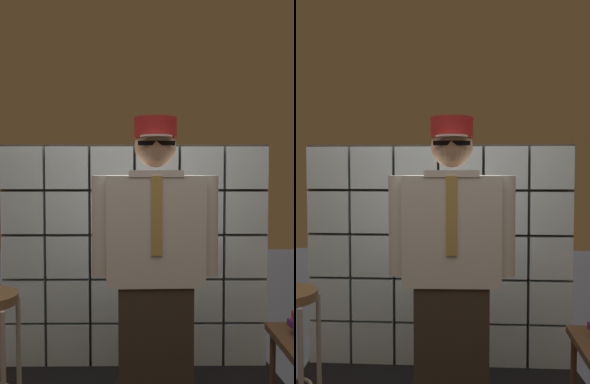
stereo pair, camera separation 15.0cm
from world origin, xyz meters
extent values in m
cube|color=silver|center=(-0.82, 1.34, 0.15)|extent=(0.31, 0.08, 0.31)
cube|color=silver|center=(-0.49, 1.34, 0.15)|extent=(0.31, 0.08, 0.31)
cube|color=silver|center=(-0.16, 1.34, 0.15)|extent=(0.31, 0.08, 0.31)
cube|color=silver|center=(0.16, 1.34, 0.15)|extent=(0.31, 0.08, 0.31)
cube|color=silver|center=(0.49, 1.34, 0.15)|extent=(0.31, 0.08, 0.31)
cube|color=silver|center=(0.82, 1.34, 0.15)|extent=(0.31, 0.08, 0.31)
cube|color=silver|center=(-0.82, 1.34, 0.48)|extent=(0.31, 0.08, 0.31)
cube|color=silver|center=(-0.49, 1.34, 0.48)|extent=(0.31, 0.08, 0.31)
cube|color=silver|center=(-0.16, 1.34, 0.48)|extent=(0.31, 0.08, 0.31)
cube|color=silver|center=(0.16, 1.34, 0.48)|extent=(0.31, 0.08, 0.31)
cube|color=silver|center=(0.49, 1.34, 0.48)|extent=(0.31, 0.08, 0.31)
cube|color=silver|center=(0.82, 1.34, 0.48)|extent=(0.31, 0.08, 0.31)
cube|color=silver|center=(-0.82, 1.34, 0.81)|extent=(0.31, 0.08, 0.31)
cube|color=silver|center=(-0.49, 1.34, 0.81)|extent=(0.31, 0.08, 0.31)
cube|color=silver|center=(-0.16, 1.34, 0.81)|extent=(0.31, 0.08, 0.31)
cube|color=silver|center=(0.16, 1.34, 0.81)|extent=(0.31, 0.08, 0.31)
cube|color=silver|center=(0.49, 1.34, 0.81)|extent=(0.31, 0.08, 0.31)
cube|color=silver|center=(0.82, 1.34, 0.81)|extent=(0.31, 0.08, 0.31)
cube|color=silver|center=(-0.82, 1.34, 1.14)|extent=(0.31, 0.08, 0.31)
cube|color=silver|center=(-0.49, 1.34, 1.14)|extent=(0.31, 0.08, 0.31)
cube|color=silver|center=(-0.16, 1.34, 1.14)|extent=(0.31, 0.08, 0.31)
cube|color=silver|center=(0.16, 1.34, 1.14)|extent=(0.31, 0.08, 0.31)
cube|color=silver|center=(0.49, 1.34, 1.14)|extent=(0.31, 0.08, 0.31)
cube|color=silver|center=(0.82, 1.34, 1.14)|extent=(0.31, 0.08, 0.31)
cube|color=silver|center=(-0.82, 1.34, 1.47)|extent=(0.31, 0.08, 0.31)
cube|color=silver|center=(-0.49, 1.34, 1.47)|extent=(0.31, 0.08, 0.31)
cube|color=silver|center=(-0.16, 1.34, 1.47)|extent=(0.31, 0.08, 0.31)
cube|color=silver|center=(0.16, 1.34, 1.47)|extent=(0.31, 0.08, 0.31)
cube|color=silver|center=(0.49, 1.34, 1.47)|extent=(0.31, 0.08, 0.31)
cube|color=silver|center=(0.82, 1.34, 1.47)|extent=(0.31, 0.08, 0.31)
cube|color=#38332D|center=(0.00, 1.39, 0.81)|extent=(1.99, 0.02, 1.66)
cube|color=#382D23|center=(0.13, 0.52, 0.42)|extent=(0.40, 0.21, 0.83)
cube|color=silver|center=(0.13, 0.52, 1.12)|extent=(0.53, 0.24, 0.59)
cube|color=tan|center=(0.13, 0.40, 1.21)|extent=(0.06, 0.01, 0.41)
cube|color=silver|center=(0.13, 0.52, 1.43)|extent=(0.29, 0.24, 0.04)
sphere|color=tan|center=(0.13, 0.52, 1.57)|extent=(0.22, 0.22, 0.22)
ellipsoid|color=black|center=(0.13, 0.47, 1.54)|extent=(0.15, 0.08, 0.10)
cube|color=black|center=(0.13, 0.41, 1.59)|extent=(0.19, 0.02, 0.02)
cylinder|color=white|center=(0.13, 0.43, 1.62)|extent=(0.17, 0.17, 0.01)
cylinder|color=maroon|center=(0.13, 0.52, 1.68)|extent=(0.23, 0.23, 0.11)
cylinder|color=silver|center=(0.42, 0.52, 1.15)|extent=(0.11, 0.11, 0.54)
cylinder|color=silver|center=(-0.16, 0.51, 1.15)|extent=(0.11, 0.11, 0.54)
cylinder|color=#A59E93|center=(-0.65, 0.34, 0.37)|extent=(0.03, 0.03, 0.74)
cylinder|color=#A59E93|center=(-0.65, 0.60, 0.37)|extent=(0.03, 0.03, 0.74)
cylinder|color=#513823|center=(0.84, 0.72, 0.24)|extent=(0.04, 0.04, 0.49)
camera|label=1|loc=(0.06, -1.74, 1.44)|focal=39.25mm
camera|label=2|loc=(0.21, -1.74, 1.44)|focal=39.25mm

